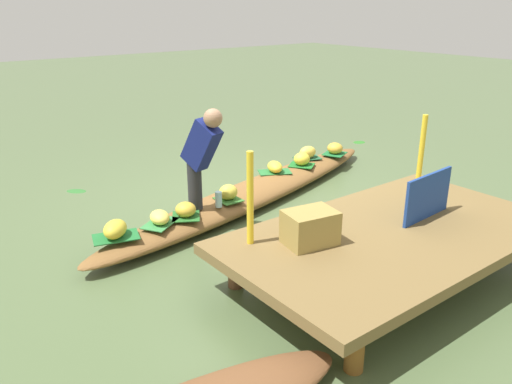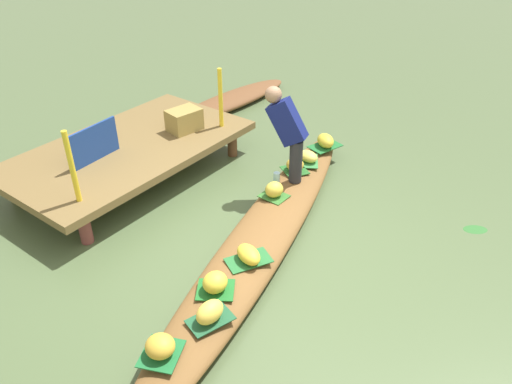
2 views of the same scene
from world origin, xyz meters
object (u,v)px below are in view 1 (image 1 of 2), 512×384
at_px(banana_bunch_5, 228,192).
at_px(market_banner, 428,196).
at_px(banana_bunch_1, 115,229).
at_px(banana_bunch_7, 308,152).
at_px(banana_bunch_3, 186,209).
at_px(produce_crate, 310,228).
at_px(vendor_person, 201,153).
at_px(banana_bunch_2, 160,217).
at_px(vendor_boat, 255,192).
at_px(water_bottle, 219,199).
at_px(banana_bunch_6, 302,159).
at_px(banana_bunch_4, 275,167).
at_px(banana_bunch_0, 335,148).

height_order(banana_bunch_5, market_banner, market_banner).
bearing_deg(banana_bunch_1, banana_bunch_5, -173.40).
bearing_deg(banana_bunch_7, banana_bunch_3, 17.81).
relative_size(market_banner, produce_crate, 1.68).
bearing_deg(vendor_person, banana_bunch_1, 2.81).
distance_m(banana_bunch_1, banana_bunch_2, 0.51).
height_order(vendor_boat, banana_bunch_7, banana_bunch_7).
relative_size(vendor_person, water_bottle, 6.49).
relative_size(banana_bunch_1, banana_bunch_3, 1.41).
distance_m(vendor_boat, banana_bunch_5, 0.69).
distance_m(banana_bunch_6, produce_crate, 3.02).
bearing_deg(vendor_boat, banana_bunch_4, -171.34).
relative_size(banana_bunch_2, banana_bunch_6, 1.16).
distance_m(banana_bunch_0, produce_crate, 3.69).
height_order(banana_bunch_7, water_bottle, banana_bunch_7).
bearing_deg(water_bottle, banana_bunch_5, -151.45).
distance_m(banana_bunch_6, water_bottle, 1.93).
height_order(vendor_boat, market_banner, market_banner).
relative_size(vendor_boat, vendor_person, 4.46).
bearing_deg(water_bottle, banana_bunch_7, -159.32).
height_order(banana_bunch_3, banana_bunch_7, banana_bunch_7).
xyz_separation_m(vendor_boat, produce_crate, (0.96, 2.05, 0.49)).
bearing_deg(banana_bunch_2, banana_bunch_3, 179.22).
distance_m(banana_bunch_1, banana_bunch_5, 1.50).
xyz_separation_m(banana_bunch_6, vendor_person, (2.04, 0.60, 0.58)).
bearing_deg(banana_bunch_0, vendor_person, 14.44).
distance_m(banana_bunch_2, produce_crate, 1.78).
distance_m(banana_bunch_5, vendor_person, 0.73).
height_order(banana_bunch_4, banana_bunch_6, banana_bunch_6).
distance_m(banana_bunch_5, produce_crate, 1.84).
distance_m(vendor_boat, banana_bunch_7, 1.40).
height_order(banana_bunch_1, banana_bunch_5, banana_bunch_5).
distance_m(water_bottle, market_banner, 2.28).
xyz_separation_m(banana_bunch_5, water_bottle, (0.22, 0.12, -0.01)).
height_order(banana_bunch_6, market_banner, market_banner).
height_order(banana_bunch_2, water_bottle, water_bottle).
distance_m(banana_bunch_6, banana_bunch_7, 0.37).
xyz_separation_m(banana_bunch_1, produce_crate, (-1.13, 1.61, 0.28)).
relative_size(banana_bunch_0, vendor_person, 0.20).
distance_m(banana_bunch_1, banana_bunch_6, 3.18).
xyz_separation_m(vendor_boat, banana_bunch_5, (0.60, 0.26, 0.22)).
bearing_deg(banana_bunch_4, banana_bunch_2, 16.35).
xyz_separation_m(banana_bunch_2, banana_bunch_3, (-0.31, 0.00, 0.01)).
distance_m(banana_bunch_3, banana_bunch_4, 1.88).
xyz_separation_m(banana_bunch_1, banana_bunch_7, (-3.41, -0.86, 0.01)).
xyz_separation_m(banana_bunch_2, market_banner, (-1.91, 1.92, 0.38)).
distance_m(vendor_boat, banana_bunch_3, 1.35).
relative_size(vendor_boat, market_banner, 7.17).
bearing_deg(banana_bunch_2, water_bottle, -178.53).
distance_m(banana_bunch_7, vendor_person, 2.55).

